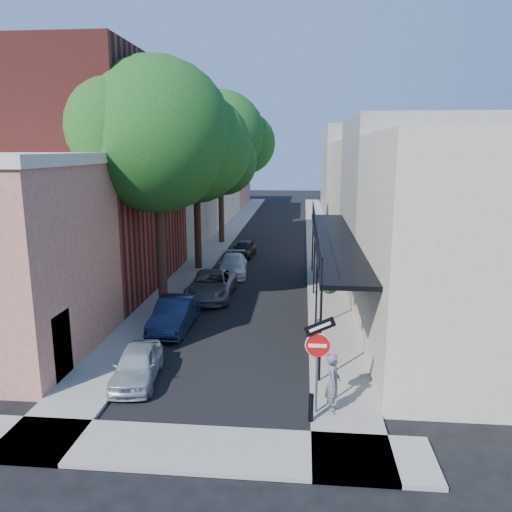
% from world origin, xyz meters
% --- Properties ---
extents(ground, '(160.00, 160.00, 0.00)m').
position_xyz_m(ground, '(0.00, 0.00, 0.00)').
color(ground, black).
rests_on(ground, ground).
extents(road_surface, '(6.00, 64.00, 0.01)m').
position_xyz_m(road_surface, '(0.00, 30.00, 0.01)').
color(road_surface, black).
rests_on(road_surface, ground).
extents(sidewalk_left, '(2.00, 64.00, 0.12)m').
position_xyz_m(sidewalk_left, '(-4.00, 30.00, 0.06)').
color(sidewalk_left, gray).
rests_on(sidewalk_left, ground).
extents(sidewalk_right, '(2.00, 64.00, 0.12)m').
position_xyz_m(sidewalk_right, '(4.00, 30.00, 0.06)').
color(sidewalk_right, gray).
rests_on(sidewalk_right, ground).
extents(sidewalk_cross, '(12.00, 2.00, 0.12)m').
position_xyz_m(sidewalk_cross, '(0.00, -1.00, 0.06)').
color(sidewalk_cross, gray).
rests_on(sidewalk_cross, ground).
extents(buildings_left, '(10.10, 59.10, 12.00)m').
position_xyz_m(buildings_left, '(-9.30, 28.76, 4.94)').
color(buildings_left, tan).
rests_on(buildings_left, ground).
extents(buildings_right, '(9.80, 55.00, 10.00)m').
position_xyz_m(buildings_right, '(8.99, 29.49, 4.42)').
color(buildings_right, beige).
rests_on(buildings_right, ground).
extents(sign_post, '(0.89, 0.17, 2.99)m').
position_xyz_m(sign_post, '(3.16, 0.97, 2.04)').
color(sign_post, '#595B60').
rests_on(sign_post, ground).
extents(bollard, '(0.14, 0.14, 0.80)m').
position_xyz_m(bollard, '(3.00, 0.50, 0.52)').
color(bollard, black).
rests_on(bollard, sidewalk_right).
extents(oak_near, '(7.48, 6.80, 11.42)m').
position_xyz_m(oak_near, '(-3.37, 10.26, 7.88)').
color(oak_near, '#311E13').
rests_on(oak_near, ground).
extents(oak_mid, '(6.60, 6.00, 10.20)m').
position_xyz_m(oak_mid, '(-3.42, 18.23, 7.06)').
color(oak_mid, '#311E13').
rests_on(oak_mid, ground).
extents(oak_far, '(7.70, 7.00, 11.90)m').
position_xyz_m(oak_far, '(-3.35, 27.27, 8.26)').
color(oak_far, '#311E13').
rests_on(oak_far, ground).
extents(parked_car_a, '(1.72, 3.47, 1.14)m').
position_xyz_m(parked_car_a, '(-2.60, 2.63, 0.57)').
color(parked_car_a, '#9FA9B0').
rests_on(parked_car_a, ground).
extents(parked_car_b, '(1.46, 4.03, 1.32)m').
position_xyz_m(parked_car_b, '(-2.60, 7.47, 0.66)').
color(parked_car_b, '#111C37').
rests_on(parked_car_b, ground).
extents(parked_car_c, '(2.26, 4.77, 1.32)m').
position_xyz_m(parked_car_c, '(-1.89, 12.14, 0.66)').
color(parked_car_c, '#5C5E64').
rests_on(parked_car_c, ground).
extents(parked_car_d, '(2.04, 4.26, 1.20)m').
position_xyz_m(parked_car_d, '(-1.47, 16.87, 0.60)').
color(parked_car_d, white).
rests_on(parked_car_d, ground).
extents(parked_car_e, '(1.66, 3.52, 1.16)m').
position_xyz_m(parked_car_e, '(-1.40, 22.01, 0.58)').
color(parked_car_e, black).
rests_on(parked_car_e, ground).
extents(pedestrian, '(0.46, 0.66, 1.75)m').
position_xyz_m(pedestrian, '(3.61, 1.09, 0.99)').
color(pedestrian, slate).
rests_on(pedestrian, sidewalk_right).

